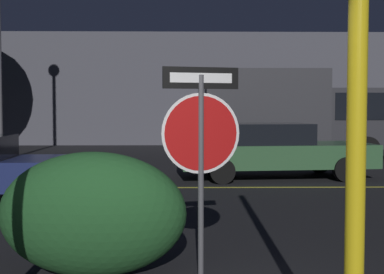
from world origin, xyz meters
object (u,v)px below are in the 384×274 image
at_px(hedge_bush_2, 93,214).
at_px(delivery_truck, 300,112).
at_px(yellow_pole_right, 357,118).
at_px(stop_sign, 201,134).
at_px(passing_car_3, 273,151).

relative_size(hedge_bush_2, delivery_truck, 0.30).
distance_m(yellow_pole_right, delivery_truck, 15.61).
distance_m(yellow_pole_right, hedge_bush_2, 3.21).
height_order(yellow_pole_right, delivery_truck, yellow_pole_right).
bearing_deg(yellow_pole_right, stop_sign, 114.25).
bearing_deg(hedge_bush_2, delivery_truck, 68.80).
bearing_deg(passing_car_3, hedge_bush_2, -28.44).
bearing_deg(passing_car_3, delivery_truck, 154.76).
relative_size(hedge_bush_2, passing_car_3, 0.39).
xyz_separation_m(yellow_pole_right, hedge_bush_2, (-2.06, 2.23, -1.06)).
bearing_deg(delivery_truck, hedge_bush_2, -20.70).
distance_m(stop_sign, yellow_pole_right, 2.25).
bearing_deg(yellow_pole_right, hedge_bush_2, 132.65).
xyz_separation_m(stop_sign, hedge_bush_2, (-1.13, 0.18, -0.86)).
distance_m(hedge_bush_2, passing_car_3, 8.54).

